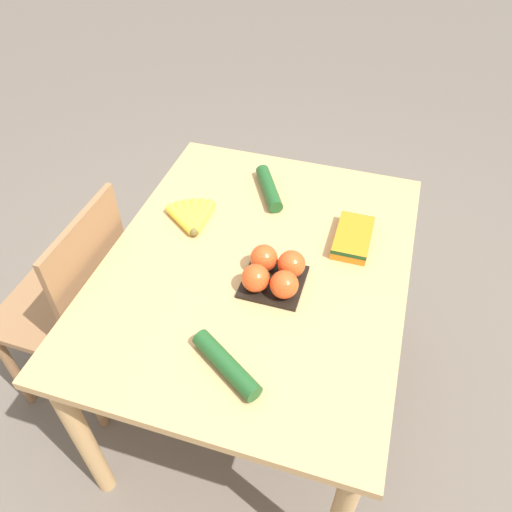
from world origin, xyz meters
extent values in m
plane|color=#665B51|center=(0.00, 0.00, 0.00)|extent=(12.00, 12.00, 0.00)
cube|color=tan|center=(0.00, 0.00, 0.74)|extent=(1.17, 0.93, 0.03)
cylinder|color=tan|center=(0.53, -0.40, 0.36)|extent=(0.06, 0.06, 0.73)
cylinder|color=tan|center=(-0.53, 0.40, 0.36)|extent=(0.06, 0.06, 0.73)
cylinder|color=tan|center=(0.53, 0.40, 0.36)|extent=(0.06, 0.06, 0.73)
cube|color=#8E6642|center=(-0.14, 0.70, 0.47)|extent=(0.43, 0.41, 0.03)
cube|color=#8E6642|center=(-0.14, 0.51, 0.70)|extent=(0.39, 0.03, 0.44)
cylinder|color=#8E6642|center=(0.04, 0.86, 0.23)|extent=(0.04, 0.04, 0.45)
cylinder|color=#8E6642|center=(-0.32, 0.87, 0.23)|extent=(0.04, 0.04, 0.45)
cylinder|color=#8E6642|center=(0.04, 0.52, 0.23)|extent=(0.04, 0.04, 0.45)
cylinder|color=#8E6642|center=(-0.32, 0.53, 0.23)|extent=(0.04, 0.04, 0.45)
sphere|color=brown|center=(0.06, 0.23, 0.77)|extent=(0.03, 0.03, 0.03)
cylinder|color=yellow|center=(0.14, 0.23, 0.77)|extent=(0.16, 0.04, 0.04)
cylinder|color=yellow|center=(0.14, 0.25, 0.77)|extent=(0.16, 0.06, 0.04)
cylinder|color=yellow|center=(0.13, 0.26, 0.77)|extent=(0.16, 0.09, 0.04)
cylinder|color=yellow|center=(0.13, 0.27, 0.77)|extent=(0.15, 0.11, 0.04)
cylinder|color=yellow|center=(0.12, 0.29, 0.77)|extent=(0.14, 0.13, 0.04)
cylinder|color=yellow|center=(0.11, 0.29, 0.77)|extent=(0.12, 0.15, 0.04)
cube|color=black|center=(-0.07, -0.07, 0.76)|extent=(0.18, 0.18, 0.01)
sphere|color=#DB4C1E|center=(-0.11, -0.12, 0.81)|extent=(0.08, 0.08, 0.08)
sphere|color=#DB4C1E|center=(-0.02, -0.12, 0.81)|extent=(0.08, 0.08, 0.08)
sphere|color=#DB4C1E|center=(-0.11, -0.03, 0.81)|extent=(0.08, 0.08, 0.08)
sphere|color=#DB4C1E|center=(-0.02, -0.03, 0.81)|extent=(0.08, 0.08, 0.08)
cube|color=orange|center=(0.18, -0.27, 0.78)|extent=(0.20, 0.11, 0.04)
cube|color=#19471E|center=(0.18, -0.27, 0.79)|extent=(0.20, 0.11, 0.01)
cylinder|color=#1E5123|center=(-0.39, -0.04, 0.78)|extent=(0.16, 0.22, 0.05)
cylinder|color=#1E5123|center=(0.35, 0.06, 0.78)|extent=(0.22, 0.15, 0.05)
camera|label=1|loc=(-1.04, -0.32, 1.86)|focal=35.00mm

